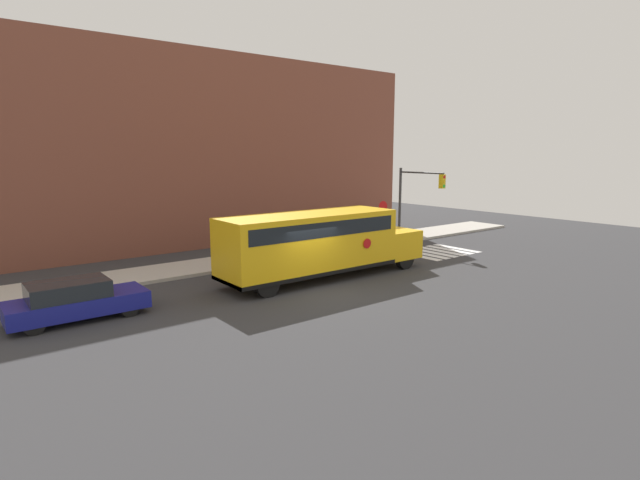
% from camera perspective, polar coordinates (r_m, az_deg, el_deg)
% --- Properties ---
extents(ground_plane, '(60.00, 60.00, 0.00)m').
position_cam_1_polar(ground_plane, '(20.58, -0.71, -5.68)').
color(ground_plane, '#333335').
extents(sidewalk_strip, '(44.00, 3.00, 0.15)m').
position_cam_1_polar(sidewalk_strip, '(25.89, -9.48, -2.41)').
color(sidewalk_strip, '#B2ADA3').
rests_on(sidewalk_strip, ground).
extents(building_backdrop, '(32.00, 4.00, 11.35)m').
position_cam_1_polar(building_backdrop, '(31.18, -15.61, 9.79)').
color(building_backdrop, brown).
rests_on(building_backdrop, ground).
extents(crosswalk_stripes, '(4.00, 3.20, 0.01)m').
position_cam_1_polar(crosswalk_stripes, '(29.12, 13.26, -1.32)').
color(crosswalk_stripes, white).
rests_on(crosswalk_stripes, ground).
extents(school_bus, '(10.11, 2.57, 2.96)m').
position_cam_1_polar(school_bus, '(21.99, -0.25, -0.14)').
color(school_bus, yellow).
rests_on(school_bus, ground).
extents(parked_car, '(4.36, 1.73, 1.35)m').
position_cam_1_polar(parked_car, '(18.67, -26.20, -6.19)').
color(parked_car, navy).
rests_on(parked_car, ground).
extents(stop_sign, '(0.70, 0.10, 2.71)m').
position_cam_1_polar(stop_sign, '(30.30, 7.16, 2.72)').
color(stop_sign, '#38383A').
rests_on(stop_sign, ground).
extents(traffic_light, '(0.28, 3.46, 4.64)m').
position_cam_1_polar(traffic_light, '(30.91, 10.81, 5.24)').
color(traffic_light, '#38383A').
rests_on(traffic_light, ground).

